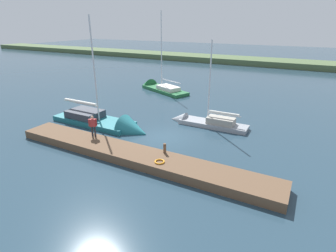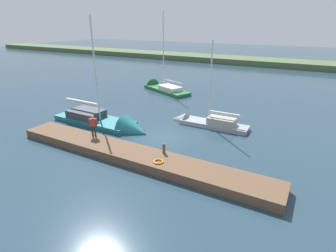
{
  "view_description": "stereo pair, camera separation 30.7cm",
  "coord_description": "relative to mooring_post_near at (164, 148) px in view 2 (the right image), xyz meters",
  "views": [
    {
      "loc": [
        -9.92,
        17.73,
        8.96
      ],
      "look_at": [
        -0.56,
        0.32,
        1.22
      ],
      "focal_mm": 28.64,
      "sensor_mm": 36.0,
      "label": 1
    },
    {
      "loc": [
        -10.19,
        17.58,
        8.96
      ],
      "look_at": [
        -0.56,
        0.32,
        1.22
      ],
      "focal_mm": 28.64,
      "sensor_mm": 36.0,
      "label": 2
    }
  ],
  "objects": [
    {
      "name": "far_shoreline",
      "position": [
        2.0,
        -48.98,
        -0.95
      ],
      "size": [
        180.0,
        8.0,
        2.4
      ],
      "primitive_type": "cube",
      "color": "#4C603D",
      "rests_on": "ground_plane"
    },
    {
      "name": "sailboat_outer_mooring",
      "position": [
        7.52,
        -3.21,
        -0.76
      ],
      "size": [
        9.93,
        2.76,
        10.75
      ],
      "rotation": [
        0.0,
        0.0,
        3.13
      ],
      "color": "#1E6B75",
      "rests_on": "ground_plane"
    },
    {
      "name": "sailboat_inner_slip",
      "position": [
        11.03,
        -17.78,
        -0.85
      ],
      "size": [
        9.38,
        5.82,
        11.43
      ],
      "rotation": [
        0.0,
        0.0,
        -0.41
      ],
      "color": "#236638",
      "rests_on": "ground_plane"
    },
    {
      "name": "life_ring_buoy",
      "position": [
        -0.34,
        1.29,
        -0.29
      ],
      "size": [
        0.66,
        0.66,
        0.1
      ],
      "primitive_type": "torus",
      "color": "orange",
      "rests_on": "dock_pier"
    },
    {
      "name": "sailboat_near_dock",
      "position": [
        0.22,
        -7.75,
        -0.79
      ],
      "size": [
        7.4,
        1.75,
        8.39
      ],
      "rotation": [
        0.0,
        0.0,
        0.01
      ],
      "color": "gray",
      "rests_on": "ground_plane"
    },
    {
      "name": "person_on_dock",
      "position": [
        6.2,
        0.15,
        0.63
      ],
      "size": [
        0.55,
        0.44,
        1.69
      ],
      "rotation": [
        0.0,
        0.0,
        2.18
      ],
      "color": "#28282D",
      "rests_on": "dock_pier"
    },
    {
      "name": "ground_plane",
      "position": [
        2.0,
        -3.47,
        -0.95
      ],
      "size": [
        200.0,
        200.0,
        0.0
      ],
      "primitive_type": "plane",
      "color": "#263D4C"
    },
    {
      "name": "mooring_post_near",
      "position": [
        0.0,
        0.0,
        0.0
      ],
      "size": [
        0.2,
        0.2,
        0.69
      ],
      "primitive_type": "cylinder",
      "color": "brown",
      "rests_on": "dock_pier"
    },
    {
      "name": "dock_pier",
      "position": [
        2.0,
        0.82,
        -0.65
      ],
      "size": [
        19.98,
        2.35,
        0.6
      ],
      "primitive_type": "cube",
      "color": "brown",
      "rests_on": "ground_plane"
    }
  ]
}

